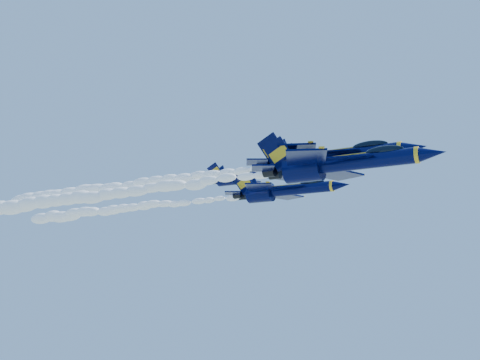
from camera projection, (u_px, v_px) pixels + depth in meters
The scene contains 8 objects.
jet_lead at pixel (338, 164), 54.31m from camera, with size 18.44×15.12×6.85m.
smoke_trail_jet_lead at pixel (110, 194), 68.34m from camera, with size 44.73×2.35×2.11m, color white.
jet_second at pixel (327, 158), 61.88m from camera, with size 19.66×16.13×7.31m.
smoke_trail_jet_second at pixel (121, 187), 76.15m from camera, with size 44.73×2.51×2.26m, color white.
jet_third at pixel (282, 190), 80.30m from camera, with size 18.34×15.05×6.82m.
smoke_trail_jet_third at pixel (126, 208), 94.32m from camera, with size 44.73×2.34×2.10m, color white.
jet_fourth at pixel (243, 176), 93.09m from camera, with size 15.79×12.96×5.87m.
smoke_trail_jet_fourth at pixel (115, 194), 106.60m from camera, with size 44.73×2.01×1.81m, color white.
Camera 1 is at (30.61, -65.04, 137.67)m, focal length 40.00 mm.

